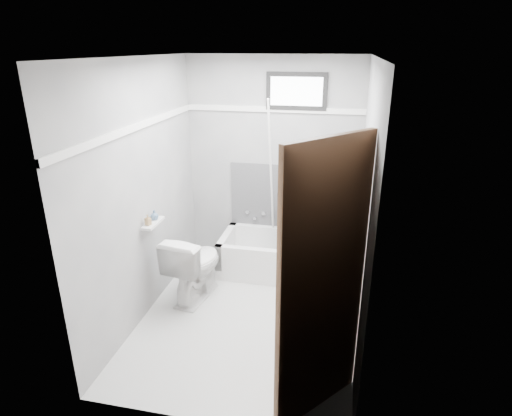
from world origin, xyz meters
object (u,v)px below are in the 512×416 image
(toilet, at_px, (195,266))
(door, at_px, (363,318))
(bathtub, at_px, (286,256))
(soap_bottle_b, at_px, (154,215))
(soap_bottle_a, at_px, (148,220))
(office_chair, at_px, (306,217))

(toilet, height_order, door, door)
(bathtub, distance_m, door, 2.46)
(soap_bottle_b, bearing_deg, toilet, 26.21)
(bathtub, xyz_separation_m, door, (0.75, -2.21, 0.79))
(soap_bottle_b, bearing_deg, bathtub, 36.33)
(soap_bottle_a, bearing_deg, bathtub, 40.53)
(bathtub, height_order, soap_bottle_b, soap_bottle_b)
(office_chair, xyz_separation_m, soap_bottle_a, (-1.39, -1.01, 0.26))
(office_chair, distance_m, toilet, 1.33)
(office_chair, relative_size, door, 0.58)
(bathtub, bearing_deg, toilet, -140.41)
(toilet, distance_m, door, 2.29)
(office_chair, height_order, soap_bottle_a, office_chair)
(bathtub, bearing_deg, soap_bottle_a, -139.47)
(door, relative_size, soap_bottle_a, 19.37)
(office_chair, height_order, toilet, office_chair)
(office_chair, height_order, soap_bottle_b, office_chair)
(soap_bottle_a, xyz_separation_m, soap_bottle_b, (0.00, 0.14, -0.01))
(bathtub, relative_size, soap_bottle_b, 14.92)
(soap_bottle_a, relative_size, soap_bottle_b, 1.03)
(toilet, distance_m, soap_bottle_a, 0.75)
(soap_bottle_a, height_order, soap_bottle_b, soap_bottle_a)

